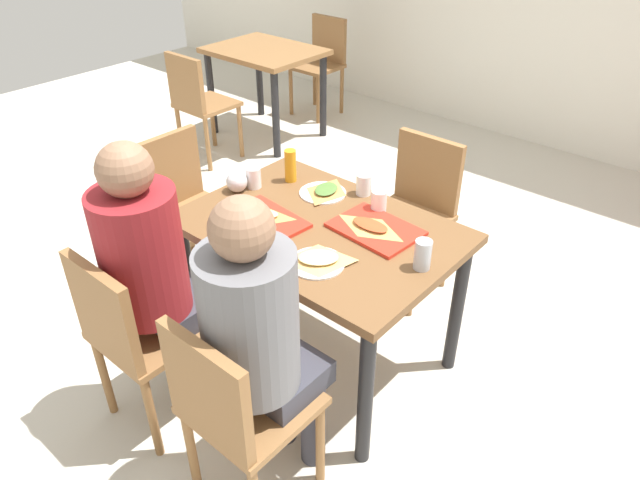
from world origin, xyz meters
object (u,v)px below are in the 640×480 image
Objects in this scene: paper_plate_center at (323,193)px; pizza_slice_c at (326,190)px; person_in_red at (153,264)px; foil_bundle at (237,182)px; tray_red_near at (263,221)px; background_table at (265,64)px; background_chair_far at (322,58)px; plastic_cup_d at (379,201)px; soda_can at (423,255)px; main_table at (320,245)px; chair_far_side at (416,204)px; pizza_slice_b at (370,226)px; plastic_cup_c at (254,178)px; person_in_brown_jacket at (259,332)px; pizza_slice_a at (260,215)px; chair_near_right at (234,407)px; condiment_bottle at (290,166)px; tray_red_far at (375,229)px; plastic_cup_a at (364,184)px; chair_near_left at (133,331)px; paper_plate_near_edge at (317,263)px; chair_left_end at (185,201)px; pizza_slice_d at (318,259)px; background_chair_near at (198,100)px.

paper_plate_center is 0.02m from pizza_slice_c.
foil_bundle is (-0.20, 0.63, 0.04)m from person_in_red.
background_table is (-1.95, 1.94, -0.14)m from tray_red_near.
person_in_red is 1.47× the size of background_chair_far.
tray_red_near is 0.40× the size of background_table.
plastic_cup_d is 0.82× the size of soda_can.
paper_plate_center is at bearing 128.17° from main_table.
main_table is at bearing -51.83° from paper_plate_center.
tray_red_near is 0.42× the size of background_chair_far.
main_table is at bearing -90.00° from chair_far_side.
pizza_slice_b is at bearing 28.80° from main_table.
tray_red_near is at bearing -145.25° from main_table.
soda_can reaches higher than background_table.
plastic_cup_d is (0.58, 0.20, 0.00)m from plastic_cup_c.
tray_red_near is (-0.20, -0.93, 0.25)m from chair_far_side.
person_in_brown_jacket is at bearing -65.73° from main_table.
pizza_slice_b is 3.38m from background_chair_far.
chair_near_right is at bearing -51.48° from pizza_slice_a.
main_table is 0.48m from condiment_bottle.
tray_red_near is 2.95× the size of soda_can.
pizza_slice_c is 0.26× the size of background_table.
tray_red_far is at bearing 5.17° from plastic_cup_c.
plastic_cup_a reaches higher than paper_plate_center.
chair_near_right is at bearing -104.20° from soda_can.
pizza_slice_a is at bearing -103.94° from chair_far_side.
chair_near_left is at bearing -111.25° from plastic_cup_d.
soda_can is 3.20m from background_table.
soda_can is (0.66, -0.22, 0.04)m from pizza_slice_c.
plastic_cup_c is (-0.26, 0.20, 0.04)m from tray_red_near.
soda_can is (0.31, -0.08, 0.04)m from pizza_slice_b.
chair_near_left is 0.68× the size of person_in_red.
chair_near_left is (-0.29, -0.79, -0.14)m from main_table.
soda_can is 0.76× the size of condiment_bottle.
person_in_brown_jacket reaches higher than background_table.
foil_bundle is at bearing -47.71° from background_table.
main_table is 0.30m from paper_plate_near_edge.
background_chair_far is (-2.33, 2.76, -0.24)m from paper_plate_near_edge.
chair_near_right is (0.29, -0.79, -0.14)m from main_table.
chair_left_end reaches higher than plastic_cup_d.
pizza_slice_a is at bearing -67.07° from condiment_bottle.
soda_can is at bearing -16.79° from paper_plate_center.
chair_left_end reaches higher than pizza_slice_c.
paper_plate_near_edge is at bearing -23.82° from plastic_cup_c.
main_table is 11.70× the size of plastic_cup_a.
tray_red_near reaches higher than main_table.
pizza_slice_d is at bearing 43.30° from person_in_red.
main_table is 1.35× the size of background_chair_near.
person_in_red is at bearing -114.27° from main_table.
paper_plate_center is 2.53m from background_table.
pizza_slice_c is at bearing 159.56° from pizza_slice_b.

